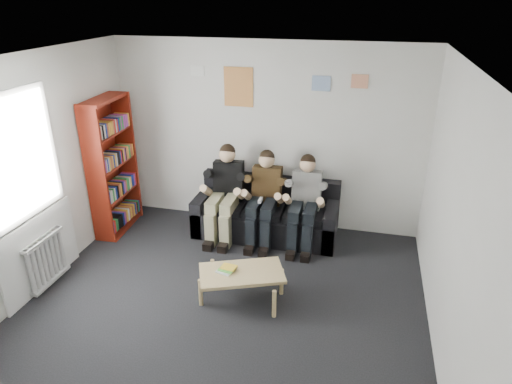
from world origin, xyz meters
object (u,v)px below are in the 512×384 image
person_right (304,203)px  person_left (225,194)px  person_middle (264,199)px  coffee_table (242,275)px  bookshelf (113,166)px  sofa (267,215)px

person_right → person_left: bearing=179.4°
person_middle → person_right: 0.57m
coffee_table → person_left: 1.60m
person_left → person_right: (1.14, 0.00, -0.02)m
person_left → person_middle: size_ratio=1.03×
person_right → bookshelf: bearing=-177.0°
person_middle → sofa: bearing=87.3°
sofa → person_left: bearing=-161.0°
person_middle → bookshelf: bearing=-178.0°
sofa → person_right: (0.57, -0.19, 0.35)m
sofa → person_middle: size_ratio=1.58×
bookshelf → person_left: bookshelf is taller
bookshelf → coffee_table: bearing=-32.7°
sofa → person_right: 0.69m
sofa → coffee_table: size_ratio=2.16×
coffee_table → person_middle: (-0.08, 1.43, 0.30)m
bookshelf → person_left: size_ratio=1.48×
bookshelf → coffee_table: 2.66m
sofa → person_middle: person_middle is taller
coffee_table → person_left: person_left is taller
person_left → person_right: size_ratio=1.04×
person_middle → coffee_table: bearing=-89.6°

